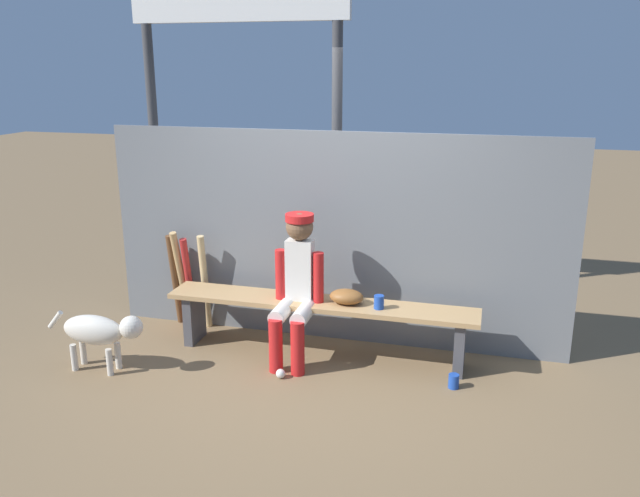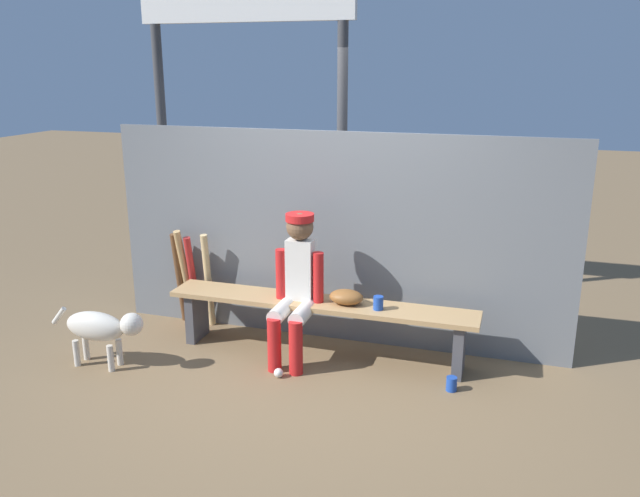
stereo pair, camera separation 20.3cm
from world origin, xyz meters
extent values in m
plane|color=brown|center=(0.00, 0.00, 0.00)|extent=(30.00, 30.00, 0.00)
cube|color=slate|center=(0.00, 0.38, 0.92)|extent=(4.02, 0.03, 1.83)
cube|color=tan|center=(0.00, 0.00, 0.46)|extent=(2.58, 0.36, 0.04)
cube|color=#4C4C51|center=(-1.14, 0.00, 0.22)|extent=(0.08, 0.29, 0.44)
cube|color=#4C4C51|center=(1.14, 0.00, 0.22)|extent=(0.08, 0.29, 0.44)
cube|color=silver|center=(-0.17, 0.00, 0.74)|extent=(0.22, 0.13, 0.51)
sphere|color=brown|center=(-0.17, 0.00, 1.10)|extent=(0.22, 0.22, 0.22)
cylinder|color=red|center=(-0.17, 0.00, 1.18)|extent=(0.23, 0.23, 0.06)
cylinder|color=silver|center=(-0.26, -0.19, 0.44)|extent=(0.13, 0.38, 0.13)
cylinder|color=red|center=(-0.26, -0.38, 0.22)|extent=(0.11, 0.11, 0.44)
cylinder|color=red|center=(-0.33, -0.02, 0.69)|extent=(0.09, 0.09, 0.43)
cylinder|color=silver|center=(-0.08, -0.19, 0.44)|extent=(0.13, 0.38, 0.13)
cylinder|color=red|center=(-0.08, -0.38, 0.22)|extent=(0.11, 0.11, 0.44)
cylinder|color=red|center=(-0.01, -0.02, 0.69)|extent=(0.09, 0.09, 0.43)
ellipsoid|color=brown|center=(0.22, 0.00, 0.54)|extent=(0.28, 0.20, 0.12)
cylinder|color=tan|center=(-1.16, 0.28, 0.45)|extent=(0.07, 0.17, 0.90)
cylinder|color=#B22323|center=(-1.31, 0.27, 0.43)|extent=(0.07, 0.20, 0.87)
cylinder|color=tan|center=(-1.39, 0.28, 0.46)|extent=(0.09, 0.27, 0.93)
cylinder|color=brown|center=(-1.47, 0.30, 0.44)|extent=(0.08, 0.18, 0.88)
sphere|color=white|center=(-0.19, -0.48, 0.04)|extent=(0.07, 0.07, 0.07)
cylinder|color=#1E47AD|center=(1.12, -0.29, 0.06)|extent=(0.08, 0.08, 0.11)
cylinder|color=#1E47AD|center=(0.50, -0.04, 0.54)|extent=(0.08, 0.08, 0.11)
cylinder|color=#3F3F42|center=(-2.08, 1.19, 1.37)|extent=(0.10, 0.10, 2.74)
cylinder|color=#3F3F42|center=(-0.16, 1.19, 1.37)|extent=(0.10, 0.10, 2.74)
ellipsoid|color=beige|center=(-1.66, -0.72, 0.34)|extent=(0.52, 0.20, 0.24)
sphere|color=beige|center=(-1.32, -0.72, 0.40)|extent=(0.18, 0.18, 0.18)
cylinder|color=beige|center=(-2.00, -0.72, 0.39)|extent=(0.15, 0.04, 0.16)
cylinder|color=beige|center=(-1.50, -0.66, 0.11)|extent=(0.05, 0.05, 0.22)
cylinder|color=beige|center=(-1.50, -0.78, 0.11)|extent=(0.05, 0.05, 0.22)
cylinder|color=beige|center=(-1.82, -0.66, 0.11)|extent=(0.05, 0.05, 0.22)
cylinder|color=beige|center=(-1.82, -0.78, 0.11)|extent=(0.05, 0.05, 0.22)
camera|label=1|loc=(1.28, -4.78, 2.36)|focal=36.05mm
camera|label=2|loc=(1.48, -4.72, 2.36)|focal=36.05mm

